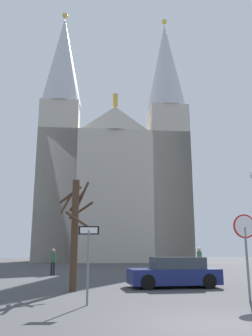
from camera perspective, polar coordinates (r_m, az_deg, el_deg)
ground_plane at (r=8.86m, az=14.85°, el=-23.96°), size 120.00×120.00×0.00m
cathedral at (r=47.86m, az=-2.11°, el=-1.01°), size 20.20×11.56×35.15m
stop_sign at (r=13.11m, az=19.05°, el=-10.91°), size 0.84×0.08×2.91m
one_way_arrow_sign at (r=11.53m, az=-6.23°, el=-13.82°), size 0.67×0.09×2.44m
bare_tree at (r=15.31m, az=-8.42°, el=-9.83°), size 1.56×1.41×4.67m
parked_car_near_navy at (r=16.73m, az=7.95°, el=-16.70°), size 4.15×1.97×1.34m
pedestrian_walking at (r=24.17m, az=-11.90°, el=-14.44°), size 0.32×0.32×1.70m
pedestrian_standing at (r=24.18m, az=11.99°, el=-14.32°), size 0.32×0.32×1.77m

